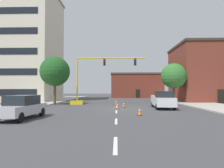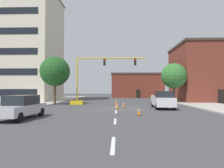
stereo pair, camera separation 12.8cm
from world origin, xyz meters
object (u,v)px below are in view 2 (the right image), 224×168
(tree_left_near, at_px, (55,72))
(traffic_cone_roadside_c, at_px, (117,106))
(traffic_signal_gantry, at_px, (87,88))
(traffic_cone_roadside_d, at_px, (139,112))
(pickup_truck_white, at_px, (162,100))
(traffic_cone_roadside_a, at_px, (124,105))
(sedan_silver_near_left, at_px, (21,107))
(traffic_cone_roadside_b, at_px, (116,103))
(tree_right_mid, at_px, (174,76))

(tree_left_near, distance_m, traffic_cone_roadside_c, 11.45)
(traffic_signal_gantry, bearing_deg, tree_left_near, -172.97)
(traffic_signal_gantry, height_order, traffic_cone_roadside_d, traffic_signal_gantry)
(pickup_truck_white, xyz_separation_m, traffic_cone_roadside_a, (-4.45, 0.82, -0.63))
(sedan_silver_near_left, height_order, traffic_cone_roadside_b, sedan_silver_near_left)
(tree_left_near, relative_size, sedan_silver_near_left, 1.50)
(traffic_signal_gantry, relative_size, pickup_truck_white, 1.98)
(traffic_cone_roadside_a, relative_size, traffic_cone_roadside_b, 0.94)
(sedan_silver_near_left, relative_size, traffic_cone_roadside_c, 6.57)
(tree_right_mid, height_order, pickup_truck_white, tree_right_mid)
(tree_right_mid, height_order, traffic_cone_roadside_d, tree_right_mid)
(traffic_signal_gantry, bearing_deg, traffic_cone_roadside_d, -61.69)
(tree_right_mid, relative_size, traffic_cone_roadside_d, 9.50)
(tree_right_mid, relative_size, traffic_cone_roadside_b, 8.45)
(traffic_cone_roadside_a, xyz_separation_m, traffic_cone_roadside_b, (-0.94, 3.28, 0.02))
(traffic_cone_roadside_b, bearing_deg, sedan_silver_near_left, -119.43)
(traffic_signal_gantry, distance_m, traffic_cone_roadside_a, 7.20)
(tree_right_mid, height_order, traffic_cone_roadside_a, tree_right_mid)
(pickup_truck_white, bearing_deg, traffic_cone_roadside_c, -172.95)
(pickup_truck_white, height_order, traffic_cone_roadside_d, pickup_truck_white)
(traffic_cone_roadside_c, xyz_separation_m, traffic_cone_roadside_d, (1.84, -5.44, -0.02))
(tree_right_mid, bearing_deg, traffic_cone_roadside_d, -116.38)
(sedan_silver_near_left, xyz_separation_m, traffic_cone_roadside_c, (7.11, 7.53, -0.54))
(tree_right_mid, distance_m, traffic_cone_roadside_b, 10.86)
(pickup_truck_white, bearing_deg, traffic_cone_roadside_d, -118.97)
(traffic_cone_roadside_a, bearing_deg, sedan_silver_near_left, -131.14)
(traffic_cone_roadside_c, bearing_deg, tree_right_mid, 44.98)
(traffic_cone_roadside_c, bearing_deg, traffic_cone_roadside_a, 62.69)
(tree_left_near, bearing_deg, traffic_cone_roadside_d, -45.38)
(tree_left_near, height_order, traffic_cone_roadside_c, tree_left_near)
(sedan_silver_near_left, distance_m, traffic_cone_roadside_b, 14.10)
(traffic_cone_roadside_a, height_order, traffic_cone_roadside_b, traffic_cone_roadside_b)
(sedan_silver_near_left, xyz_separation_m, traffic_cone_roadside_b, (6.92, 12.27, -0.52))
(pickup_truck_white, bearing_deg, tree_left_near, 160.99)
(pickup_truck_white, relative_size, sedan_silver_near_left, 1.19)
(sedan_silver_near_left, bearing_deg, traffic_cone_roadside_c, 46.68)
(traffic_cone_roadside_a, xyz_separation_m, traffic_cone_roadside_d, (1.08, -6.90, -0.02))
(sedan_silver_near_left, relative_size, traffic_cone_roadside_d, 6.90)
(traffic_signal_gantry, height_order, traffic_cone_roadside_a, traffic_signal_gantry)
(traffic_cone_roadside_d, bearing_deg, pickup_truck_white, 61.03)
(tree_left_near, bearing_deg, pickup_truck_white, -19.01)
(traffic_signal_gantry, xyz_separation_m, tree_left_near, (-4.61, -0.57, 2.42))
(tree_right_mid, distance_m, traffic_cone_roadside_d, 16.59)
(traffic_cone_roadside_b, xyz_separation_m, traffic_cone_roadside_c, (0.18, -4.74, -0.02))
(traffic_cone_roadside_c, bearing_deg, traffic_signal_gantry, 125.67)
(traffic_cone_roadside_a, bearing_deg, tree_right_mid, 42.41)
(pickup_truck_white, distance_m, traffic_cone_roadside_d, 6.98)
(traffic_signal_gantry, bearing_deg, sedan_silver_near_left, -101.30)
(traffic_signal_gantry, bearing_deg, pickup_truck_white, -29.66)
(tree_left_near, height_order, sedan_silver_near_left, tree_left_near)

